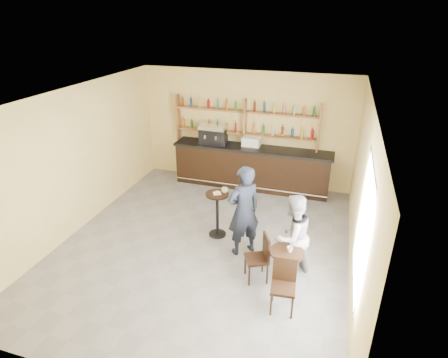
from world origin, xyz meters
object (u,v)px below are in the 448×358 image
(espresso_machine, at_px, (213,134))
(chair_west, at_px, (257,258))
(chair_south, at_px, (283,287))
(cafe_table, at_px, (285,269))
(man_main, at_px, (244,211))
(pastry_case, at_px, (251,142))
(bar_counter, at_px, (251,167))
(pedestal_table, at_px, (217,214))
(patron_second, at_px, (292,236))

(espresso_machine, bearing_deg, chair_west, -67.73)
(chair_south, bearing_deg, cafe_table, 89.54)
(man_main, distance_m, chair_west, 1.03)
(pastry_case, relative_size, cafe_table, 0.64)
(chair_west, bearing_deg, man_main, -175.52)
(espresso_machine, bearing_deg, bar_counter, -6.74)
(man_main, bearing_deg, chair_south, 85.04)
(pastry_case, bearing_deg, chair_south, -68.96)
(bar_counter, height_order, pedestal_table, bar_counter)
(man_main, bearing_deg, patron_second, 117.14)
(chair_west, distance_m, patron_second, 0.78)
(cafe_table, bearing_deg, chair_west, 174.81)
(espresso_machine, bearing_deg, pastry_case, -6.74)
(man_main, height_order, patron_second, man_main)
(pedestal_table, height_order, patron_second, patron_second)
(chair_west, relative_size, chair_south, 0.99)
(pedestal_table, bearing_deg, chair_west, -46.30)
(chair_south, bearing_deg, chair_west, 127.48)
(cafe_table, bearing_deg, espresso_machine, 124.48)
(pastry_case, height_order, man_main, man_main)
(pedestal_table, xyz_separation_m, man_main, (0.71, -0.46, 0.45))
(bar_counter, relative_size, chair_south, 4.69)
(pedestal_table, bearing_deg, man_main, -32.72)
(chair_west, distance_m, chair_south, 0.88)
(bar_counter, xyz_separation_m, espresso_machine, (-1.12, 0.00, 0.86))
(chair_south, xyz_separation_m, patron_second, (-0.02, 1.02, 0.37))
(bar_counter, bearing_deg, patron_second, -65.39)
(bar_counter, xyz_separation_m, chair_west, (1.04, -3.90, -0.13))
(pedestal_table, bearing_deg, patron_second, -26.11)
(pedestal_table, xyz_separation_m, chair_south, (1.77, -1.87, -0.05))
(pastry_case, distance_m, chair_west, 4.14)
(espresso_machine, relative_size, pedestal_table, 0.71)
(pedestal_table, relative_size, chair_west, 1.12)
(chair_west, bearing_deg, patron_second, 95.94)
(pastry_case, distance_m, chair_south, 4.93)
(bar_counter, bearing_deg, pastry_case, 180.00)
(pastry_case, relative_size, chair_west, 0.54)
(man_main, relative_size, patron_second, 1.17)
(pedestal_table, height_order, chair_south, pedestal_table)
(man_main, xyz_separation_m, chair_west, (0.46, -0.77, -0.51))
(espresso_machine, relative_size, pastry_case, 1.50)
(espresso_machine, xyz_separation_m, cafe_table, (2.72, -3.95, -1.07))
(espresso_machine, height_order, pedestal_table, espresso_machine)
(pedestal_table, distance_m, patron_second, 1.97)
(cafe_table, bearing_deg, pastry_case, 112.19)
(bar_counter, xyz_separation_m, chair_south, (1.64, -4.55, -0.13))
(espresso_machine, relative_size, chair_south, 0.79)
(bar_counter, xyz_separation_m, cafe_table, (1.59, -3.95, -0.21))
(bar_counter, bearing_deg, chair_south, -70.18)
(bar_counter, bearing_deg, man_main, -79.50)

